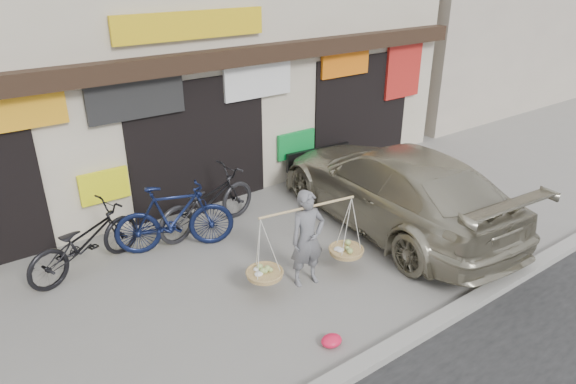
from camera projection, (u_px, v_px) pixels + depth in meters
ground at (303, 282)px, 8.39m from camera, size 70.00×70.00×0.00m
kerb at (393, 348)px, 6.89m from camera, size 70.00×0.25×0.12m
shophouse_block at (134, 24)px, 11.67m from camera, size 14.00×6.32×7.00m
neighbor_east at (475, 4)px, 19.38m from camera, size 12.00×7.00×6.40m
street_vendor at (307, 242)px, 8.08m from camera, size 2.03×0.79×1.62m
bike_0 at (84, 241)px, 8.50m from camera, size 2.21×1.36×1.10m
bike_1 at (174, 218)px, 9.08m from camera, size 2.18×1.29×1.27m
bike_2 at (207, 202)px, 9.78m from camera, size 2.34×1.20×1.17m
suv at (393, 186)px, 9.92m from camera, size 2.70×5.64×1.59m
red_bag at (332, 341)px, 7.00m from camera, size 0.31×0.25×0.14m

